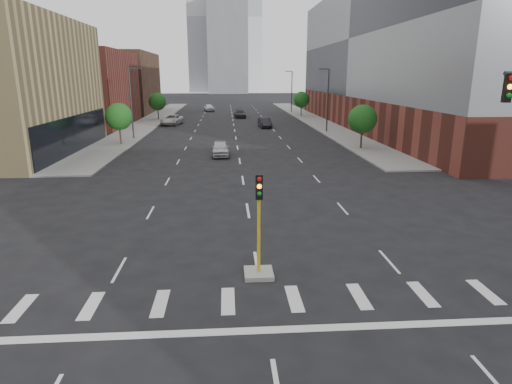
{
  "coord_description": "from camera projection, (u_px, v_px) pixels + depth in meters",
  "views": [
    {
      "loc": [
        -1.24,
        -7.36,
        8.14
      ],
      "look_at": [
        0.18,
        13.2,
        2.5
      ],
      "focal_mm": 30.0,
      "sensor_mm": 36.0,
      "label": 1
    }
  ],
  "objects": [
    {
      "name": "streetlight_left",
      "position": [
        132.0,
        100.0,
        55.21
      ],
      "size": [
        1.6,
        0.22,
        9.07
      ],
      "color": "#2D2D30",
      "rests_on": "ground"
    },
    {
      "name": "tree_left_near",
      "position": [
        119.0,
        117.0,
        50.79
      ],
      "size": [
        3.2,
        3.2,
        4.85
      ],
      "color": "#382619",
      "rests_on": "ground"
    },
    {
      "name": "median_traffic_signal",
      "position": [
        259.0,
        255.0,
        17.68
      ],
      "size": [
        1.2,
        1.2,
        4.4
      ],
      "color": "#999993",
      "rests_on": "ground"
    },
    {
      "name": "sidewalk_right_far",
      "position": [
        312.0,
        119.0,
        81.49
      ],
      "size": [
        5.0,
        92.0,
        0.15
      ],
      "primitive_type": "cube",
      "color": "gray",
      "rests_on": "ground"
    },
    {
      "name": "tower_right",
      "position": [
        244.0,
        19.0,
        249.61
      ],
      "size": [
        20.0,
        20.0,
        80.0
      ],
      "primitive_type": "cube",
      "color": "#B2B7BC",
      "rests_on": "ground"
    },
    {
      "name": "tree_right_near",
      "position": [
        363.0,
        119.0,
        47.83
      ],
      "size": [
        3.2,
        3.2,
        4.85
      ],
      "color": "#382619",
      "rests_on": "ground"
    },
    {
      "name": "streetlight_right_a",
      "position": [
        327.0,
        98.0,
        61.8
      ],
      "size": [
        1.6,
        0.22,
        9.07
      ],
      "color": "#2D2D30",
      "rests_on": "ground"
    },
    {
      "name": "car_deep_right",
      "position": [
        240.0,
        114.0,
        84.71
      ],
      "size": [
        2.32,
        5.3,
        1.51
      ],
      "primitive_type": "imported",
      "rotation": [
        0.0,
        0.0,
        0.04
      ],
      "color": "black",
      "rests_on": "ground"
    },
    {
      "name": "car_far_left",
      "position": [
        172.0,
        120.0,
        72.57
      ],
      "size": [
        3.74,
        6.45,
        1.69
      ],
      "primitive_type": "imported",
      "rotation": [
        0.0,
        0.0,
        -0.16
      ],
      "color": "silver",
      "rests_on": "ground"
    },
    {
      "name": "car_mid_right",
      "position": [
        265.0,
        122.0,
        68.82
      ],
      "size": [
        2.04,
        4.95,
        1.59
      ],
      "primitive_type": "imported",
      "rotation": [
        0.0,
        0.0,
        0.07
      ],
      "color": "black",
      "rests_on": "ground"
    },
    {
      "name": "car_near_left",
      "position": [
        220.0,
        148.0,
        44.54
      ],
      "size": [
        1.98,
        4.65,
        1.57
      ],
      "primitive_type": "imported",
      "rotation": [
        0.0,
        0.0,
        0.03
      ],
      "color": "#B2B3B7",
      "rests_on": "ground"
    },
    {
      "name": "sidewalk_left_far",
      "position": [
        152.0,
        120.0,
        79.5
      ],
      "size": [
        5.0,
        92.0,
        0.15
      ],
      "primitive_type": "cube",
      "color": "gray",
      "rests_on": "ground"
    },
    {
      "name": "building_left_far_b",
      "position": [
        107.0,
        83.0,
        94.3
      ],
      "size": [
        20.0,
        24.0,
        13.0
      ],
      "primitive_type": "cube",
      "color": "brown",
      "rests_on": "ground"
    },
    {
      "name": "tree_right_far",
      "position": [
        301.0,
        100.0,
        86.33
      ],
      "size": [
        3.2,
        3.2,
        4.85
      ],
      "color": "#382619",
      "rests_on": "ground"
    },
    {
      "name": "streetlight_right_b",
      "position": [
        291.0,
        90.0,
        95.48
      ],
      "size": [
        1.6,
        0.22,
        9.07
      ],
      "color": "#2D2D30",
      "rests_on": "ground"
    },
    {
      "name": "building_left_far_a",
      "position": [
        64.0,
        89.0,
        69.41
      ],
      "size": [
        20.0,
        22.0,
        12.0
      ],
      "primitive_type": "cube",
      "color": "brown",
      "rests_on": "ground"
    },
    {
      "name": "building_right_main",
      "position": [
        424.0,
        56.0,
        66.1
      ],
      "size": [
        24.0,
        70.0,
        22.0
      ],
      "color": "brown",
      "rests_on": "ground"
    },
    {
      "name": "tower_mid",
      "position": [
        228.0,
        44.0,
        195.96
      ],
      "size": [
        18.0,
        18.0,
        44.0
      ],
      "primitive_type": "cube",
      "color": "slate",
      "rests_on": "ground"
    },
    {
      "name": "tree_left_far",
      "position": [
        157.0,
        102.0,
        79.65
      ],
      "size": [
        3.2,
        3.2,
        4.85
      ],
      "color": "#382619",
      "rests_on": "ground"
    },
    {
      "name": "tower_left",
      "position": [
        211.0,
        19.0,
        211.24
      ],
      "size": [
        22.0,
        22.0,
        70.0
      ],
      "primitive_type": "cube",
      "color": "#B2B7BC",
      "rests_on": "ground"
    },
    {
      "name": "car_distant",
      "position": [
        209.0,
        108.0,
        100.05
      ],
      "size": [
        2.82,
        5.22,
        1.69
      ],
      "primitive_type": "imported",
      "rotation": [
        0.0,
        0.0,
        0.17
      ],
      "color": "silver",
      "rests_on": "ground"
    }
  ]
}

